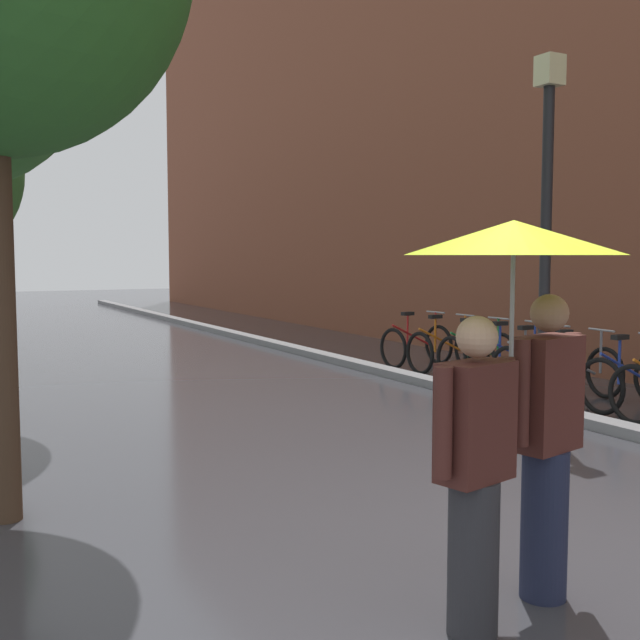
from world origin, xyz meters
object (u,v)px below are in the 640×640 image
object	(u,v)px
parked_bicycle_4	(511,360)
parked_bicycle_6	(445,350)
parked_bicycle_3	(535,366)
parked_bicycle_1	(630,381)
parked_bicycle_2	(575,373)
parked_bicycle_7	(416,345)
parked_bicycle_5	(477,355)
couple_under_umbrella	(513,355)
street_lamp_post	(546,213)

from	to	relation	value
parked_bicycle_4	parked_bicycle_6	size ratio (longest dim) A/B	1.02
parked_bicycle_3	parked_bicycle_4	bearing A→B (deg)	78.75
parked_bicycle_1	parked_bicycle_2	xyz separation A→B (m)	(-0.13, 0.77, 0.00)
parked_bicycle_1	parked_bicycle_7	world-z (taller)	same
parked_bicycle_2	parked_bicycle_6	distance (m)	2.84
parked_bicycle_6	parked_bicycle_7	size ratio (longest dim) A/B	0.97
parked_bicycle_5	parked_bicycle_7	size ratio (longest dim) A/B	0.97
parked_bicycle_1	parked_bicycle_7	distance (m)	4.37
parked_bicycle_1	parked_bicycle_3	world-z (taller)	same
parked_bicycle_5	parked_bicycle_2	bearing A→B (deg)	-91.92
parked_bicycle_1	parked_bicycle_4	bearing A→B (deg)	90.57
parked_bicycle_2	couple_under_umbrella	size ratio (longest dim) A/B	0.53
parked_bicycle_1	parked_bicycle_6	bearing A→B (deg)	91.85
parked_bicycle_1	parked_bicycle_5	world-z (taller)	same
parked_bicycle_4	parked_bicycle_5	xyz separation A→B (m)	(-0.03, 0.73, 0.00)
parked_bicycle_1	parked_bicycle_4	xyz separation A→B (m)	(-0.02, 2.13, 0.00)
parked_bicycle_2	parked_bicycle_4	distance (m)	1.36
parked_bicycle_7	couple_under_umbrella	size ratio (longest dim) A/B	0.54
parked_bicycle_1	parked_bicycle_2	bearing A→B (deg)	99.26
couple_under_umbrella	parked_bicycle_3	bearing A→B (deg)	45.60
parked_bicycle_3	parked_bicycle_1	bearing A→B (deg)	-84.35
parked_bicycle_1	couple_under_umbrella	world-z (taller)	couple_under_umbrella
parked_bicycle_6	street_lamp_post	xyz separation A→B (m)	(-1.60, -3.89, 2.00)
parked_bicycle_3	street_lamp_post	xyz separation A→B (m)	(-1.57, -1.77, 2.00)
parked_bicycle_2	couple_under_umbrella	world-z (taller)	couple_under_umbrella
couple_under_umbrella	parked_bicycle_4	bearing A→B (deg)	48.29
parked_bicycle_1	parked_bicycle_5	size ratio (longest dim) A/B	0.99
parked_bicycle_1	parked_bicycle_6	world-z (taller)	same
couple_under_umbrella	street_lamp_post	bearing A→B (deg)	44.14
parked_bicycle_1	parked_bicycle_6	size ratio (longest dim) A/B	0.99
parked_bicycle_4	parked_bicycle_7	xyz separation A→B (m)	(-0.13, 2.24, 0.00)
parked_bicycle_3	parked_bicycle_2	bearing A→B (deg)	-88.23
couple_under_umbrella	street_lamp_post	world-z (taller)	street_lamp_post
parked_bicycle_1	parked_bicycle_7	size ratio (longest dim) A/B	0.96
street_lamp_post	parked_bicycle_7	bearing A→B (deg)	71.34
parked_bicycle_2	parked_bicycle_3	size ratio (longest dim) A/B	1.00
parked_bicycle_5	street_lamp_post	size ratio (longest dim) A/B	0.27
couple_under_umbrella	street_lamp_post	size ratio (longest dim) A/B	0.52
parked_bicycle_6	parked_bicycle_7	bearing A→B (deg)	92.34
parked_bicycle_5	street_lamp_post	distance (m)	4.07
street_lamp_post	parked_bicycle_1	bearing A→B (deg)	9.19
couple_under_umbrella	street_lamp_post	distance (m)	4.72
parked_bicycle_3	street_lamp_post	size ratio (longest dim) A/B	0.28
parked_bicycle_3	parked_bicycle_5	distance (m)	1.37
parked_bicycle_4	parked_bicycle_5	world-z (taller)	same
parked_bicycle_2	parked_bicycle_3	bearing A→B (deg)	91.77
parked_bicycle_5	couple_under_umbrella	xyz separation A→B (m)	(-4.98, -6.36, 1.03)
parked_bicycle_3	parked_bicycle_4	size ratio (longest dim) A/B	1.00
parked_bicycle_4	couple_under_umbrella	xyz separation A→B (m)	(-5.01, -5.63, 1.03)
couple_under_umbrella	parked_bicycle_7	bearing A→B (deg)	58.15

